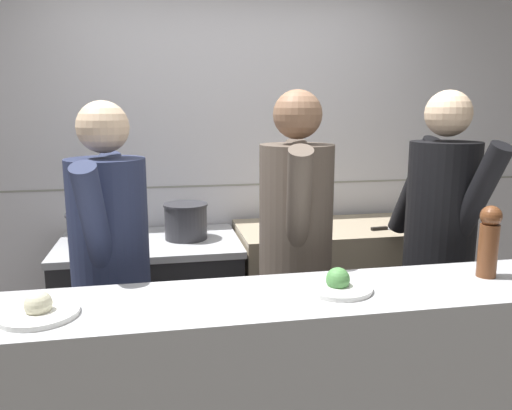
{
  "coord_description": "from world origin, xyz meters",
  "views": [
    {
      "loc": [
        -0.46,
        -1.84,
        1.68
      ],
      "look_at": [
        0.05,
        0.81,
        1.15
      ],
      "focal_mm": 35.0,
      "sensor_mm": 36.0,
      "label": 1
    }
  ],
  "objects": [
    {
      "name": "prep_counter",
      "position": [
        0.7,
        1.17,
        0.46
      ],
      "size": [
        1.39,
        0.65,
        0.92
      ],
      "color": "gray",
      "rests_on": "ground_plane"
    },
    {
      "name": "chefs_knife",
      "position": [
        0.99,
        1.03,
        0.92
      ],
      "size": [
        0.41,
        0.08,
        0.02
      ],
      "color": "#B7BABF",
      "rests_on": "prep_counter"
    },
    {
      "name": "stock_pot",
      "position": [
        -0.87,
        1.21,
        0.97
      ],
      "size": [
        0.33,
        0.33,
        0.18
      ],
      "color": "#2D2D33",
      "rests_on": "oven_range"
    },
    {
      "name": "plated_dish_appetiser",
      "position": [
        0.17,
        -0.16,
        1.03
      ],
      "size": [
        0.26,
        0.26,
        0.09
      ],
      "color": "white",
      "rests_on": "pass_counter"
    },
    {
      "name": "wall_back_tiled",
      "position": [
        0.0,
        1.57,
        1.3
      ],
      "size": [
        8.0,
        0.06,
        2.6
      ],
      "color": "silver",
      "rests_on": "ground_plane"
    },
    {
      "name": "pepper_mill",
      "position": [
        0.81,
        -0.13,
        1.16
      ],
      "size": [
        0.08,
        0.08,
        0.29
      ],
      "color": "brown",
      "rests_on": "pass_counter"
    },
    {
      "name": "plated_dish_main",
      "position": [
        -0.87,
        -0.21,
        1.03
      ],
      "size": [
        0.26,
        0.26,
        0.09
      ],
      "color": "white",
      "rests_on": "pass_counter"
    },
    {
      "name": "chef_sous",
      "position": [
        0.18,
        0.45,
        0.98
      ],
      "size": [
        0.43,
        0.77,
        1.76
      ],
      "rotation": [
        0.0,
        0.0,
        -0.22
      ],
      "color": "black",
      "rests_on": "ground_plane"
    },
    {
      "name": "chef_line",
      "position": [
        0.97,
        0.47,
        0.98
      ],
      "size": [
        0.43,
        0.77,
        1.77
      ],
      "rotation": [
        0.0,
        0.0,
        0.24
      ],
      "color": "black",
      "rests_on": "ground_plane"
    },
    {
      "name": "oven_range",
      "position": [
        -0.55,
        1.17,
        0.44
      ],
      "size": [
        1.09,
        0.71,
        0.88
      ],
      "color": "#232326",
      "rests_on": "ground_plane"
    },
    {
      "name": "chef_head_cook",
      "position": [
        -0.7,
        0.41,
        0.95
      ],
      "size": [
        0.39,
        0.75,
        1.71
      ],
      "rotation": [
        0.0,
        0.0,
        -0.15
      ],
      "color": "black",
      "rests_on": "ground_plane"
    },
    {
      "name": "sauce_pot",
      "position": [
        -0.32,
        1.18,
        1.0
      ],
      "size": [
        0.27,
        0.27,
        0.22
      ],
      "color": "#2D2D33",
      "rests_on": "oven_range"
    }
  ]
}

